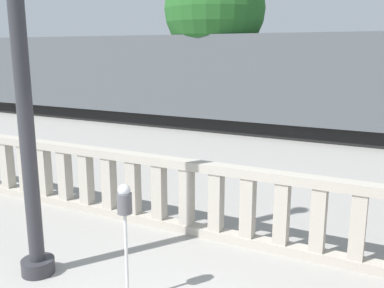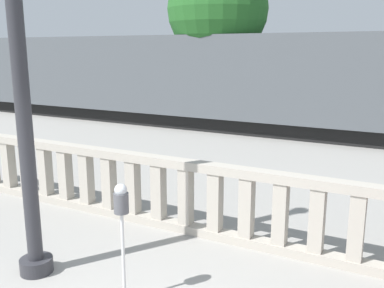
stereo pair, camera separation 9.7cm
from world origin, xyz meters
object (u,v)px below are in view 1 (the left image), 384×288
object	(u,v)px
train_near	(228,80)
lamppost	(20,59)
tree_left	(215,10)
parking_meter	(125,208)

from	to	relation	value
train_near	lamppost	bearing A→B (deg)	-80.13
train_near	tree_left	size ratio (longest dim) A/B	4.33
parking_meter	tree_left	distance (m)	12.37
tree_left	parking_meter	bearing A→B (deg)	-70.48
lamppost	train_near	distance (m)	11.53
lamppost	train_near	size ratio (longest dim) A/B	0.22
parking_meter	tree_left	bearing A→B (deg)	109.52
lamppost	tree_left	bearing A→B (deg)	102.65
tree_left	train_near	bearing A→B (deg)	4.80
parking_meter	tree_left	xyz separation A→B (m)	(-3.99, 11.26, 3.20)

